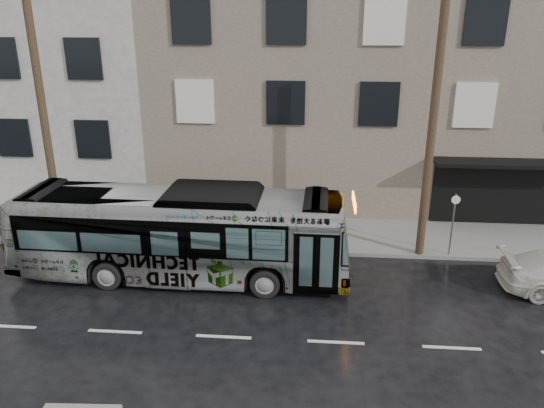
% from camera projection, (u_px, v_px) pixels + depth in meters
% --- Properties ---
extents(ground, '(120.00, 120.00, 0.00)m').
position_uv_depth(ground, '(236.00, 293.00, 17.51)').
color(ground, black).
rests_on(ground, ground).
extents(sidewalk, '(90.00, 3.60, 0.15)m').
position_uv_depth(sidewalk, '(253.00, 233.00, 22.07)').
color(sidewalk, gray).
rests_on(sidewalk, ground).
extents(building_taupe, '(20.00, 12.00, 11.00)m').
position_uv_depth(building_taupe, '(367.00, 78.00, 27.11)').
color(building_taupe, gray).
rests_on(building_taupe, ground).
extents(utility_pole_front, '(0.30, 0.30, 9.00)m').
position_uv_depth(utility_pole_front, '(431.00, 136.00, 18.49)').
color(utility_pole_front, '#4E3C27').
rests_on(utility_pole_front, sidewalk).
extents(utility_pole_rear, '(0.30, 0.30, 9.00)m').
position_uv_depth(utility_pole_rear, '(46.00, 129.00, 19.58)').
color(utility_pole_rear, '#4E3C27').
rests_on(utility_pole_rear, sidewalk).
extents(sign_post, '(0.06, 0.06, 2.40)m').
position_uv_depth(sign_post, '(452.00, 225.00, 19.54)').
color(sign_post, slate).
rests_on(sign_post, sidewalk).
extents(bus, '(11.60, 2.94, 3.22)m').
position_uv_depth(bus, '(181.00, 234.00, 18.13)').
color(bus, '#B2B2B2').
rests_on(bus, ground).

